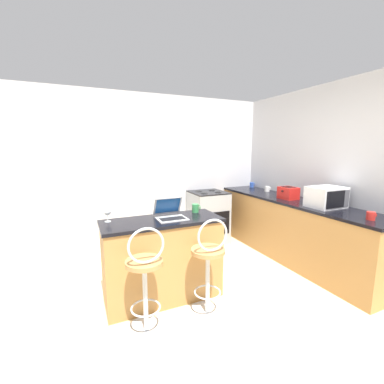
{
  "coord_description": "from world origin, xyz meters",
  "views": [
    {
      "loc": [
        -1.17,
        -1.93,
        1.69
      ],
      "look_at": [
        0.43,
        1.65,
        1.03
      ],
      "focal_mm": 24.0,
      "sensor_mm": 36.0,
      "label": 1
    }
  ],
  "objects_px": {
    "toaster": "(288,193)",
    "wine_glass_tall": "(107,212)",
    "pepper_mill": "(313,194)",
    "bar_stool_far": "(208,270)",
    "laptop": "(170,213)",
    "stove_range": "(208,217)",
    "mug_red": "(371,216)",
    "mug_blue": "(252,185)",
    "bar_stool_near": "(145,283)",
    "mug_white": "(267,189)",
    "microwave": "(326,197)",
    "mug_green": "(196,208)"
  },
  "relations": [
    {
      "from": "mug_red",
      "to": "wine_glass_tall",
      "type": "bearing_deg",
      "value": 157.32
    },
    {
      "from": "pepper_mill",
      "to": "mug_green",
      "type": "bearing_deg",
      "value": 176.6
    },
    {
      "from": "laptop",
      "to": "mug_red",
      "type": "distance_m",
      "value": 2.19
    },
    {
      "from": "wine_glass_tall",
      "to": "mug_red",
      "type": "distance_m",
      "value": 2.84
    },
    {
      "from": "bar_stool_near",
      "to": "toaster",
      "type": "distance_m",
      "value": 2.62
    },
    {
      "from": "mug_green",
      "to": "laptop",
      "type": "bearing_deg",
      "value": -162.65
    },
    {
      "from": "bar_stool_near",
      "to": "laptop",
      "type": "relative_size",
      "value": 3.21
    },
    {
      "from": "laptop",
      "to": "mug_blue",
      "type": "xyz_separation_m",
      "value": [
        2.26,
        1.51,
        -0.01
      ]
    },
    {
      "from": "bar_stool_near",
      "to": "mug_red",
      "type": "relative_size",
      "value": 9.94
    },
    {
      "from": "toaster",
      "to": "laptop",
      "type": "bearing_deg",
      "value": -171.74
    },
    {
      "from": "mug_blue",
      "to": "bar_stool_near",
      "type": "bearing_deg",
      "value": -142.97
    },
    {
      "from": "mug_blue",
      "to": "mug_green",
      "type": "distance_m",
      "value": 2.35
    },
    {
      "from": "stove_range",
      "to": "mug_red",
      "type": "height_order",
      "value": "mug_red"
    },
    {
      "from": "bar_stool_far",
      "to": "mug_red",
      "type": "height_order",
      "value": "bar_stool_far"
    },
    {
      "from": "mug_white",
      "to": "wine_glass_tall",
      "type": "height_order",
      "value": "wine_glass_tall"
    },
    {
      "from": "bar_stool_near",
      "to": "toaster",
      "type": "relative_size",
      "value": 4.05
    },
    {
      "from": "wine_glass_tall",
      "to": "mug_red",
      "type": "height_order",
      "value": "wine_glass_tall"
    },
    {
      "from": "mug_blue",
      "to": "wine_glass_tall",
      "type": "height_order",
      "value": "wine_glass_tall"
    },
    {
      "from": "toaster",
      "to": "wine_glass_tall",
      "type": "relative_size",
      "value": 1.7
    },
    {
      "from": "bar_stool_near",
      "to": "mug_red",
      "type": "height_order",
      "value": "bar_stool_near"
    },
    {
      "from": "stove_range",
      "to": "pepper_mill",
      "type": "relative_size",
      "value": 3.96
    },
    {
      "from": "microwave",
      "to": "toaster",
      "type": "height_order",
      "value": "microwave"
    },
    {
      "from": "mug_green",
      "to": "pepper_mill",
      "type": "distance_m",
      "value": 1.86
    },
    {
      "from": "laptop",
      "to": "mug_red",
      "type": "bearing_deg",
      "value": -26.2
    },
    {
      "from": "bar_stool_near",
      "to": "mug_red",
      "type": "distance_m",
      "value": 2.48
    },
    {
      "from": "pepper_mill",
      "to": "toaster",
      "type": "bearing_deg",
      "value": 124.95
    },
    {
      "from": "bar_stool_near",
      "to": "bar_stool_far",
      "type": "relative_size",
      "value": 1.0
    },
    {
      "from": "toaster",
      "to": "mug_blue",
      "type": "relative_size",
      "value": 2.62
    },
    {
      "from": "toaster",
      "to": "pepper_mill",
      "type": "height_order",
      "value": "pepper_mill"
    },
    {
      "from": "toaster",
      "to": "pepper_mill",
      "type": "relative_size",
      "value": 1.09
    },
    {
      "from": "mug_white",
      "to": "stove_range",
      "type": "bearing_deg",
      "value": 158.03
    },
    {
      "from": "toaster",
      "to": "mug_blue",
      "type": "height_order",
      "value": "toaster"
    },
    {
      "from": "mug_green",
      "to": "pepper_mill",
      "type": "xyz_separation_m",
      "value": [
        1.85,
        -0.11,
        0.06
      ]
    },
    {
      "from": "bar_stool_far",
      "to": "toaster",
      "type": "height_order",
      "value": "toaster"
    },
    {
      "from": "microwave",
      "to": "stove_range",
      "type": "bearing_deg",
      "value": 116.53
    },
    {
      "from": "mug_white",
      "to": "toaster",
      "type": "bearing_deg",
      "value": -104.37
    },
    {
      "from": "stove_range",
      "to": "pepper_mill",
      "type": "bearing_deg",
      "value": -53.43
    },
    {
      "from": "mug_white",
      "to": "pepper_mill",
      "type": "bearing_deg",
      "value": -88.43
    },
    {
      "from": "mug_white",
      "to": "mug_red",
      "type": "bearing_deg",
      "value": -96.63
    },
    {
      "from": "bar_stool_far",
      "to": "laptop",
      "type": "relative_size",
      "value": 3.21
    },
    {
      "from": "bar_stool_far",
      "to": "pepper_mill",
      "type": "height_order",
      "value": "pepper_mill"
    },
    {
      "from": "microwave",
      "to": "laptop",
      "type": "bearing_deg",
      "value": 170.77
    },
    {
      "from": "microwave",
      "to": "wine_glass_tall",
      "type": "distance_m",
      "value": 2.75
    },
    {
      "from": "bar_stool_near",
      "to": "stove_range",
      "type": "height_order",
      "value": "bar_stool_near"
    },
    {
      "from": "laptop",
      "to": "mug_blue",
      "type": "distance_m",
      "value": 2.72
    },
    {
      "from": "bar_stool_near",
      "to": "microwave",
      "type": "bearing_deg",
      "value": 4.1
    },
    {
      "from": "laptop",
      "to": "toaster",
      "type": "distance_m",
      "value": 2.04
    },
    {
      "from": "mug_red",
      "to": "pepper_mill",
      "type": "xyz_separation_m",
      "value": [
        0.25,
        0.97,
        0.07
      ]
    },
    {
      "from": "mug_blue",
      "to": "mug_red",
      "type": "relative_size",
      "value": 0.93
    },
    {
      "from": "bar_stool_far",
      "to": "wine_glass_tall",
      "type": "xyz_separation_m",
      "value": [
        -0.87,
        0.64,
        0.54
      ]
    }
  ]
}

